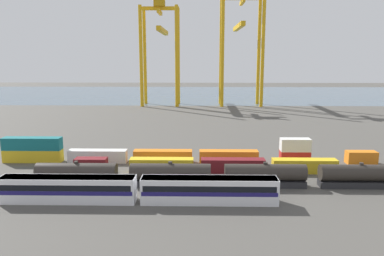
# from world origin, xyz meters

# --- Properties ---
(ground_plane) EXTENTS (420.00, 420.00, 0.00)m
(ground_plane) POSITION_xyz_m (0.00, 40.00, 0.00)
(ground_plane) COLOR #4C4944
(harbour_water) EXTENTS (400.00, 110.00, 0.01)m
(harbour_water) POSITION_xyz_m (0.00, 148.24, 0.00)
(harbour_water) COLOR #475B6B
(harbour_water) RESTS_ON ground_plane
(passenger_train) EXTENTS (41.73, 3.14, 3.90)m
(passenger_train) POSITION_xyz_m (-14.20, -22.26, 2.14)
(passenger_train) COLOR silver
(passenger_train) RESTS_ON ground_plane
(freight_tank_row) EXTENTS (61.70, 2.77, 4.23)m
(freight_tank_row) POSITION_xyz_m (-1.94, -14.78, 1.98)
(freight_tank_row) COLOR #232326
(freight_tank_row) RESTS_ON ground_plane
(shipping_container_0) EXTENTS (6.04, 2.44, 2.60)m
(shipping_container_0) POSITION_xyz_m (-25.81, -6.77, 1.30)
(shipping_container_0) COLOR maroon
(shipping_container_0) RESTS_ON ground_plane
(shipping_container_1) EXTENTS (12.10, 2.44, 2.60)m
(shipping_container_1) POSITION_xyz_m (-12.23, -6.77, 1.30)
(shipping_container_1) COLOR gold
(shipping_container_1) RESTS_ON ground_plane
(shipping_container_2) EXTENTS (12.10, 2.44, 2.60)m
(shipping_container_2) POSITION_xyz_m (1.34, -6.77, 1.30)
(shipping_container_2) COLOR maroon
(shipping_container_2) RESTS_ON ground_plane
(shipping_container_3) EXTENTS (12.10, 2.44, 2.60)m
(shipping_container_3) POSITION_xyz_m (14.91, -6.77, 1.30)
(shipping_container_3) COLOR gold
(shipping_container_3) RESTS_ON ground_plane
(shipping_container_4) EXTENTS (12.10, 2.44, 2.60)m
(shipping_container_4) POSITION_xyz_m (-39.87, -0.36, 1.30)
(shipping_container_4) COLOR gold
(shipping_container_4) RESTS_ON ground_plane
(shipping_container_5) EXTENTS (12.10, 2.44, 2.60)m
(shipping_container_5) POSITION_xyz_m (-39.87, -0.36, 3.90)
(shipping_container_5) COLOR #146066
(shipping_container_5) RESTS_ON shipping_container_4
(shipping_container_6) EXTENTS (12.10, 2.44, 2.60)m
(shipping_container_6) POSITION_xyz_m (-26.24, -0.36, 1.30)
(shipping_container_6) COLOR silver
(shipping_container_6) RESTS_ON ground_plane
(shipping_container_7) EXTENTS (12.10, 2.44, 2.60)m
(shipping_container_7) POSITION_xyz_m (-12.60, -0.36, 1.30)
(shipping_container_7) COLOR orange
(shipping_container_7) RESTS_ON ground_plane
(shipping_container_8) EXTENTS (12.10, 2.44, 2.60)m
(shipping_container_8) POSITION_xyz_m (1.03, -0.36, 1.30)
(shipping_container_8) COLOR orange
(shipping_container_8) RESTS_ON ground_plane
(shipping_container_9) EXTENTS (6.04, 2.44, 2.60)m
(shipping_container_9) POSITION_xyz_m (14.66, -0.36, 1.30)
(shipping_container_9) COLOR #AD211C
(shipping_container_9) RESTS_ON ground_plane
(shipping_container_10) EXTENTS (6.04, 2.44, 2.60)m
(shipping_container_10) POSITION_xyz_m (14.66, -0.36, 3.90)
(shipping_container_10) COLOR silver
(shipping_container_10) RESTS_ON shipping_container_9
(shipping_container_11) EXTENTS (6.04, 2.44, 2.60)m
(shipping_container_11) POSITION_xyz_m (28.30, -0.36, 1.30)
(shipping_container_11) COLOR orange
(shipping_container_11) RESTS_ON ground_plane
(gantry_crane_west) EXTENTS (17.15, 40.11, 46.67)m
(gantry_crane_west) POSITION_xyz_m (-22.76, 99.01, 28.52)
(gantry_crane_west) COLOR gold
(gantry_crane_west) RESTS_ON ground_plane
(gantry_crane_central) EXTENTS (18.99, 39.01, 50.90)m
(gantry_crane_central) POSITION_xyz_m (13.50, 98.66, 30.62)
(gantry_crane_central) COLOR gold
(gantry_crane_central) RESTS_ON ground_plane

